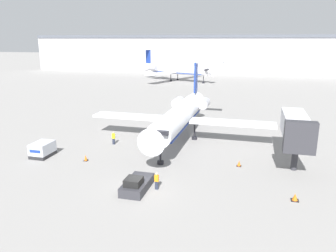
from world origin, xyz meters
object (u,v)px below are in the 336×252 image
Objects in this scene: luggage_cart at (42,149)px; traffic_cone_left at (86,158)px; traffic_cone_mid at (295,197)px; airplane_parked_far_left at (176,69)px; traffic_cone_right at (239,163)px; worker_near_tug at (157,181)px; worker_by_wing at (114,138)px; airplane_main at (180,115)px; jet_bridge at (296,128)px; pushback_tug at (137,184)px.

luggage_cart is 6.00m from traffic_cone_left.
luggage_cart is 4.17× the size of traffic_cone_mid.
traffic_cone_left is 23.88m from traffic_cone_mid.
traffic_cone_left is 0.03× the size of airplane_parked_far_left.
traffic_cone_mid is (5.37, -7.28, 0.00)m from traffic_cone_right.
worker_near_tug is (16.54, -5.36, -0.00)m from luggage_cart.
traffic_cone_right is 0.02× the size of airplane_parked_far_left.
traffic_cone_right is at bearing -12.63° from worker_by_wing.
traffic_cone_left is 18.35m from traffic_cone_right.
airplane_main is 2.71× the size of jet_bridge.
worker_near_tug is 11.85m from traffic_cone_left.
jet_bridge is at bearing 37.47° from worker_near_tug.
worker_by_wing reaches higher than traffic_cone_left.
worker_near_tug is (1.84, 0.58, 0.34)m from pushback_tug.
traffic_cone_right is at bearing 9.16° from traffic_cone_left.
traffic_cone_left is (-0.66, -6.83, -0.60)m from worker_by_wing.
pushback_tug is 6.68× the size of traffic_cone_right.
pushback_tug is at bearing -57.64° from worker_by_wing.
worker_near_tug is (1.36, -16.62, -2.84)m from airplane_main.
jet_bridge reaches higher than traffic_cone_mid.
worker_by_wing is 23.81m from jet_bridge.
traffic_cone_right is at bearing -43.28° from airplane_main.
pushback_tug is 2.51× the size of worker_by_wing.
traffic_cone_mid is (14.75, 1.54, -0.25)m from pushback_tug.
airplane_main is 70.49m from airplane_parked_far_left.
traffic_cone_mid is at bearing 4.26° from worker_near_tug.
airplane_main is 38.85× the size of traffic_cone_right.
pushback_tug is 6.02× the size of traffic_cone_left.
airplane_parked_far_left is at bearing 113.05° from jet_bridge.
airplane_main is at bearing 94.67° from worker_near_tug.
traffic_cone_left is at bearing -95.56° from worker_by_wing.
airplane_main is at bearing 157.41° from jet_bridge.
worker_by_wing reaches higher than traffic_cone_mid.
worker_near_tug is 2.29× the size of traffic_cone_left.
pushback_tug is 1.96m from worker_near_tug.
traffic_cone_left reaches higher than traffic_cone_mid.
traffic_cone_mid is (14.27, -15.66, -3.43)m from airplane_main.
airplane_parked_far_left is (-1.65, 79.72, 3.09)m from luggage_cart.
airplane_main reaches higher than traffic_cone_left.
jet_bridge is at bearing 19.73° from traffic_cone_right.
luggage_cart is at bearing 179.68° from traffic_cone_left.
traffic_cone_left is 25.02m from jet_bridge.
traffic_cone_left is (5.97, -0.03, -0.55)m from luggage_cart.
pushback_tug reaches higher than traffic_cone_right.
worker_near_tug is at bearing -132.46° from traffic_cone_right.
pushback_tug is 14.83m from traffic_cone_mid.
pushback_tug is 15.08m from worker_by_wing.
traffic_cone_left is at bearing -170.84° from traffic_cone_right.
airplane_main is at bearing 88.40° from pushback_tug.
traffic_cone_mid is at bearing -26.13° from worker_by_wing.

